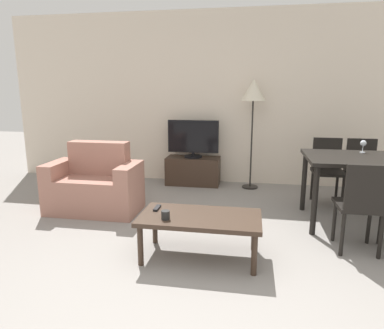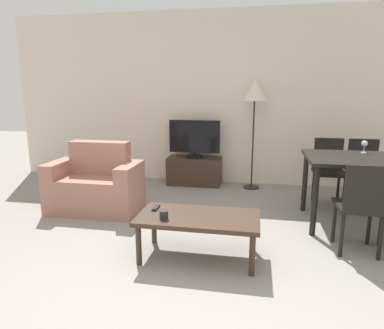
{
  "view_description": "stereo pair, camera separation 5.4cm",
  "coord_description": "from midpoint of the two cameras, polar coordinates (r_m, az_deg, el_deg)",
  "views": [
    {
      "loc": [
        0.42,
        -2.09,
        1.5
      ],
      "look_at": [
        -0.24,
        1.71,
        0.65
      ],
      "focal_mm": 32.0,
      "sensor_mm": 36.0,
      "label": 1
    },
    {
      "loc": [
        0.48,
        -2.08,
        1.5
      ],
      "look_at": [
        -0.24,
        1.71,
        0.65
      ],
      "focal_mm": 32.0,
      "sensor_mm": 36.0,
      "label": 2
    }
  ],
  "objects": [
    {
      "name": "cup_white_near",
      "position": [
        2.99,
        -4.2,
        -8.37
      ],
      "size": [
        0.07,
        0.07,
        0.08
      ],
      "color": "black",
      "rests_on": "coffee_table"
    },
    {
      "name": "coffee_table",
      "position": [
        3.09,
        1.57,
        -9.3
      ],
      "size": [
        1.08,
        0.56,
        0.4
      ],
      "color": "#38281E",
      "rests_on": "ground_plane"
    },
    {
      "name": "wine_glass_left",
      "position": [
        4.42,
        27.13,
        3.01
      ],
      "size": [
        0.07,
        0.07,
        0.15
      ],
      "color": "silver",
      "rests_on": "dining_table"
    },
    {
      "name": "remote_primary",
      "position": [
        3.25,
        -5.55,
        -7.18
      ],
      "size": [
        0.04,
        0.15,
        0.02
      ],
      "color": "black",
      "rests_on": "coffee_table"
    },
    {
      "name": "dining_chair_far",
      "position": [
        4.98,
        26.98,
        -0.64
      ],
      "size": [
        0.4,
        0.4,
        0.87
      ],
      "color": "black",
      "rests_on": "ground_plane"
    },
    {
      "name": "armchair",
      "position": [
        4.45,
        -15.4,
        -3.45
      ],
      "size": [
        1.12,
        0.6,
        0.85
      ],
      "color": "#9E6B5B",
      "rests_on": "ground_plane"
    },
    {
      "name": "tv",
      "position": [
        5.4,
        0.7,
        4.3
      ],
      "size": [
        0.8,
        0.28,
        0.59
      ],
      "color": "black",
      "rests_on": "tv_stand"
    },
    {
      "name": "tv_stand",
      "position": [
        5.5,
        0.69,
        -1.05
      ],
      "size": [
        0.85,
        0.4,
        0.44
      ],
      "color": "#38281E",
      "rests_on": "ground_plane"
    },
    {
      "name": "wall_back",
      "position": [
        5.55,
        6.18,
        10.8
      ],
      "size": [
        7.22,
        0.06,
        2.7
      ],
      "color": "beige",
      "rests_on": "ground_plane"
    },
    {
      "name": "dining_chair_near",
      "position": [
        3.47,
        26.81,
        -5.84
      ],
      "size": [
        0.4,
        0.4,
        0.87
      ],
      "color": "black",
      "rests_on": "ground_plane"
    },
    {
      "name": "ground_plane",
      "position": [
        2.61,
        -1.31,
        -22.67
      ],
      "size": [
        18.0,
        18.0,
        0.0
      ],
      "primitive_type": "plane",
      "color": "gray"
    },
    {
      "name": "floor_lamp",
      "position": [
        5.21,
        10.71,
        11.44
      ],
      "size": [
        0.36,
        0.36,
        1.65
      ],
      "color": "black",
      "rests_on": "ground_plane"
    },
    {
      "name": "dining_chair_far_left",
      "position": [
        4.88,
        22.12,
        -0.45
      ],
      "size": [
        0.4,
        0.4,
        0.87
      ],
      "color": "black",
      "rests_on": "ground_plane"
    },
    {
      "name": "dining_table",
      "position": [
        4.18,
        27.17,
        -0.23
      ],
      "size": [
        1.23,
        0.89,
        0.78
      ],
      "color": "black",
      "rests_on": "ground_plane"
    }
  ]
}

